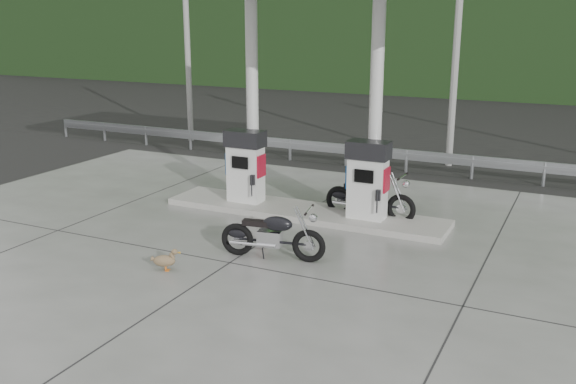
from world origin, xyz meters
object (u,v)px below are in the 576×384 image
at_px(gas_pump_left, 246,166).
at_px(duck, 164,261).
at_px(motorcycle_right, 272,236).
at_px(gas_pump_right, 368,180).
at_px(motorcycle_left, 370,198).

bearing_deg(gas_pump_left, duck, -81.15).
height_order(gas_pump_left, duck, gas_pump_left).
height_order(motorcycle_right, duck, motorcycle_right).
relative_size(gas_pump_right, motorcycle_left, 0.85).
bearing_deg(gas_pump_right, motorcycle_left, 99.59).
height_order(motorcycle_left, duck, motorcycle_left).
xyz_separation_m(motorcycle_left, motorcycle_right, (-0.89, -3.33, -0.02)).
xyz_separation_m(motorcycle_right, duck, (-1.56, -1.46, -0.29)).
bearing_deg(motorcycle_left, motorcycle_right, -102.57).
bearing_deg(duck, gas_pump_left, 75.39).
bearing_deg(motorcycle_right, motorcycle_left, 64.68).
height_order(motorcycle_left, motorcycle_right, motorcycle_left).
xyz_separation_m(gas_pump_left, duck, (0.68, -4.37, -0.86)).
height_order(gas_pump_right, motorcycle_right, gas_pump_right).
relative_size(gas_pump_right, duck, 3.48).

